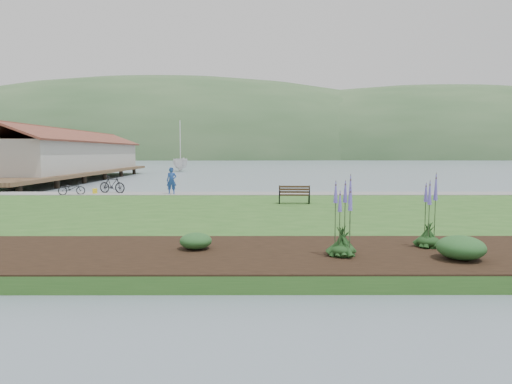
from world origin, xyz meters
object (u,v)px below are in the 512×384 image
person (172,178)px  sailboat (181,171)px  bicycle_a (72,188)px  park_bench (294,194)px

person → sailboat: size_ratio=0.08×
person → bicycle_a: bearing=-179.2°
person → sailboat: 42.70m
bicycle_a → sailboat: sailboat is taller
bicycle_a → sailboat: 42.68m
person → bicycle_a: 5.99m
park_bench → sailboat: sailboat is taller
bicycle_a → sailboat: bearing=-15.9°
park_bench → sailboat: (-13.39, 47.34, -0.87)m
person → park_bench: bearing=-39.6°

